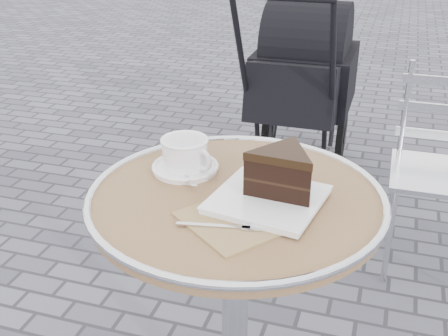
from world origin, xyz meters
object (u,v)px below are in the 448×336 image
(cappuccino_set, at_px, (185,157))
(baby_stroller, at_px, (301,90))
(cake_plate_set, at_px, (278,179))
(bistro_chair, at_px, (443,146))
(cafe_table, at_px, (236,252))

(cappuccino_set, bearing_deg, baby_stroller, 112.59)
(cake_plate_set, xyz_separation_m, bistro_chair, (0.44, 1.02, -0.29))
(cake_plate_set, distance_m, baby_stroller, 1.72)
(cafe_table, xyz_separation_m, cappuccino_set, (-0.16, 0.09, 0.20))
(cake_plate_set, bearing_deg, cafe_table, -171.26)
(bistro_chair, bearing_deg, cake_plate_set, -113.59)
(bistro_chair, bearing_deg, cafe_table, -118.16)
(cafe_table, height_order, cappuccino_set, cappuccino_set)
(cake_plate_set, bearing_deg, cappuccino_set, 170.32)
(cappuccino_set, relative_size, baby_stroller, 0.18)
(cappuccino_set, xyz_separation_m, baby_stroller, (0.03, 1.58, -0.30))
(cake_plate_set, relative_size, bistro_chair, 0.49)
(cake_plate_set, distance_m, bistro_chair, 1.15)
(bistro_chair, bearing_deg, cappuccino_set, -127.32)
(cafe_table, relative_size, cake_plate_set, 1.86)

